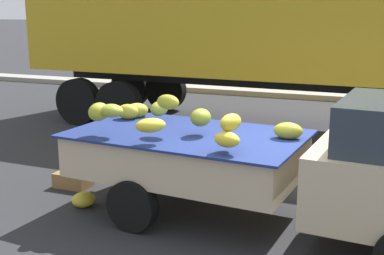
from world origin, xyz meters
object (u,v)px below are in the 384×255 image
at_px(semi_trailer, 291,14).
at_px(fallen_banana_bunch_near_tailgate, 84,200).
at_px(pickup_truck, 351,169).
at_px(produce_crate, 73,179).

bearing_deg(semi_trailer, fallen_banana_bunch_near_tailgate, -105.77).
bearing_deg(pickup_truck, fallen_banana_bunch_near_tailgate, -172.24).
bearing_deg(fallen_banana_bunch_near_tailgate, semi_trailer, 72.86).
height_order(semi_trailer, fallen_banana_bunch_near_tailgate, semi_trailer).
xyz_separation_m(semi_trailer, fallen_banana_bunch_near_tailgate, (-1.67, -5.43, -2.44)).
height_order(pickup_truck, produce_crate, pickup_truck).
bearing_deg(semi_trailer, produce_crate, -114.09).
relative_size(fallen_banana_bunch_near_tailgate, produce_crate, 0.62).
bearing_deg(semi_trailer, pickup_truck, -70.18).
distance_m(pickup_truck, fallen_banana_bunch_near_tailgate, 3.51).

